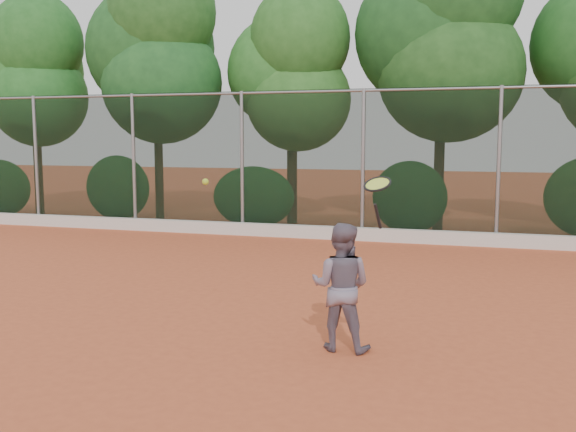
# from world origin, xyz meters

# --- Properties ---
(ground) EXTENTS (80.00, 80.00, 0.00)m
(ground) POSITION_xyz_m (0.00, 0.00, 0.00)
(ground) COLOR #C4542E
(ground) RESTS_ON ground
(concrete_curb) EXTENTS (24.00, 0.20, 0.30)m
(concrete_curb) POSITION_xyz_m (0.00, 6.82, 0.15)
(concrete_curb) COLOR silver
(concrete_curb) RESTS_ON ground
(tennis_player) EXTENTS (0.72, 0.57, 1.44)m
(tennis_player) POSITION_xyz_m (1.20, -0.90, 0.72)
(tennis_player) COLOR slate
(tennis_player) RESTS_ON ground
(chainlink_fence) EXTENTS (24.09, 0.09, 3.50)m
(chainlink_fence) POSITION_xyz_m (-0.00, 7.00, 1.86)
(chainlink_fence) COLOR black
(chainlink_fence) RESTS_ON ground
(foliage_backdrop) EXTENTS (23.70, 3.63, 7.55)m
(foliage_backdrop) POSITION_xyz_m (-0.55, 8.98, 4.40)
(foliage_backdrop) COLOR #47311B
(foliage_backdrop) RESTS_ON ground
(tennis_racket) EXTENTS (0.37, 0.36, 0.57)m
(tennis_racket) POSITION_xyz_m (1.61, -1.03, 1.84)
(tennis_racket) COLOR black
(tennis_racket) RESTS_ON ground
(tennis_ball_in_flight) EXTENTS (0.07, 0.07, 0.07)m
(tennis_ball_in_flight) POSITION_xyz_m (-0.33, -1.13, 1.88)
(tennis_ball_in_flight) COLOR #AEC72D
(tennis_ball_in_flight) RESTS_ON ground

